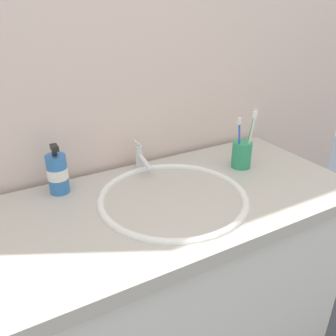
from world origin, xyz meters
name	(u,v)px	position (x,y,z in m)	size (l,w,h in m)	color
tiled_wall_back	(131,65)	(0.00, 0.32, 1.20)	(2.36, 0.04, 2.40)	beige
vanity_counter	(176,295)	(0.00, 0.00, 0.42)	(1.16, 0.57, 0.84)	silver
sink_basin	(173,210)	(-0.02, 0.00, 0.80)	(0.47, 0.47, 0.13)	white
faucet	(141,159)	(-0.02, 0.23, 0.89)	(0.02, 0.14, 0.10)	silver
toothbrush_cup	(241,155)	(0.31, 0.07, 0.89)	(0.07, 0.07, 0.10)	#2D9966
toothbrush_blue	(239,140)	(0.29, 0.07, 0.96)	(0.04, 0.02, 0.19)	blue
toothbrush_white	(251,136)	(0.33, 0.05, 0.97)	(0.02, 0.03, 0.21)	white
toothbrush_green	(250,134)	(0.35, 0.08, 0.96)	(0.05, 0.01, 0.21)	green
soap_dispenser	(58,173)	(-0.32, 0.21, 0.91)	(0.07, 0.07, 0.17)	#3372BF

